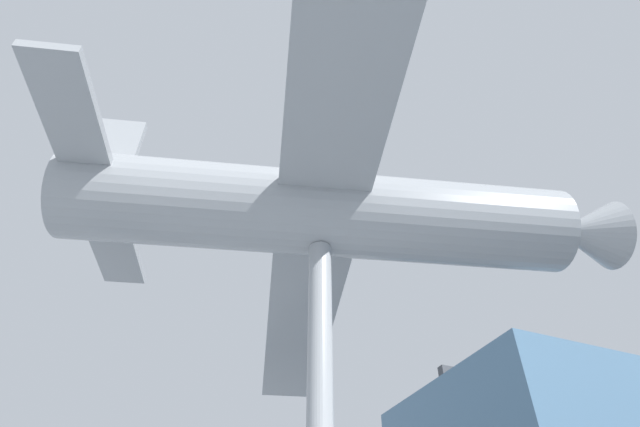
# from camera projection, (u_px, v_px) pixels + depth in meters

# --- Properties ---
(suspended_airplane) EXTENTS (20.93, 12.72, 3.25)m
(suspended_airplane) POSITION_uv_depth(u_px,v_px,m) (332.00, 214.00, 10.71)
(suspended_airplane) COLOR #93999E
(suspended_airplane) RESTS_ON support_pylon_central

